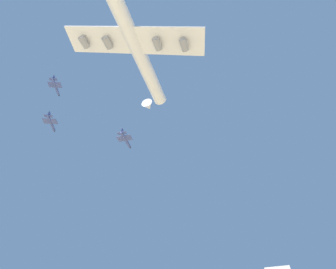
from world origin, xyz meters
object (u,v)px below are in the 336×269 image
(chase_jet_left_wing, at_px, (51,123))
(carrier_jet, at_px, (134,41))
(chase_jet_lead, at_px, (126,140))
(chase_jet_right_wing, at_px, (56,87))

(chase_jet_left_wing, bearing_deg, carrier_jet, -137.65)
(chase_jet_lead, height_order, chase_jet_right_wing, chase_jet_right_wing)
(carrier_jet, bearing_deg, chase_jet_right_wing, 57.50)
(chase_jet_lead, bearing_deg, chase_jet_right_wing, 109.68)
(chase_jet_left_wing, bearing_deg, chase_jet_right_wing, 156.53)
(carrier_jet, distance_m, chase_jet_lead, 52.86)
(carrier_jet, relative_size, chase_jet_left_wing, 5.20)
(chase_jet_lead, bearing_deg, chase_jet_left_wing, 101.42)
(carrier_jet, height_order, chase_jet_left_wing, carrier_jet)
(chase_jet_left_wing, distance_m, chase_jet_right_wing, 26.21)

